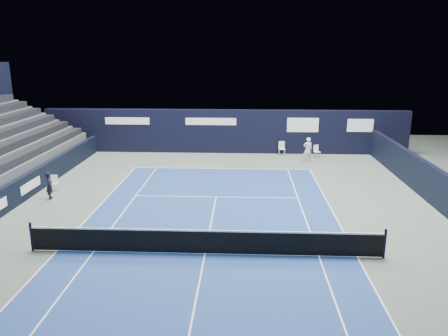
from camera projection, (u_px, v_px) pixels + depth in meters
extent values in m
plane|color=#526156|center=(209.00, 232.00, 17.82)|extent=(48.00, 48.00, 0.00)
cube|color=navy|center=(205.00, 254.00, 15.89)|extent=(10.97, 23.77, 0.01)
cube|color=black|center=(433.00, 185.00, 20.97)|extent=(0.30, 22.00, 1.80)
cube|color=silver|center=(282.00, 149.00, 30.76)|extent=(0.46, 0.44, 0.04)
cube|color=silver|center=(282.00, 145.00, 30.88)|extent=(0.43, 0.06, 0.51)
cylinder|color=silver|center=(284.00, 152.00, 31.00)|extent=(0.02, 0.02, 0.45)
cylinder|color=silver|center=(279.00, 152.00, 30.99)|extent=(0.02, 0.02, 0.45)
cylinder|color=silver|center=(285.00, 153.00, 30.66)|extent=(0.02, 0.02, 0.45)
cylinder|color=silver|center=(280.00, 153.00, 30.65)|extent=(0.02, 0.02, 0.45)
cube|color=white|center=(282.00, 144.00, 30.88)|extent=(0.36, 0.11, 0.33)
cube|color=white|center=(317.00, 152.00, 30.13)|extent=(0.48, 0.47, 0.04)
cube|color=white|center=(316.00, 148.00, 30.23)|extent=(0.36, 0.16, 0.45)
cylinder|color=white|center=(318.00, 154.00, 30.38)|extent=(0.02, 0.02, 0.40)
cylinder|color=white|center=(314.00, 154.00, 30.28)|extent=(0.02, 0.02, 0.40)
cylinder|color=white|center=(320.00, 155.00, 30.09)|extent=(0.02, 0.02, 0.40)
cylinder|color=white|center=(316.00, 155.00, 30.00)|extent=(0.02, 0.02, 0.40)
cube|color=white|center=(54.00, 184.00, 22.99)|extent=(0.39, 0.37, 0.03)
cube|color=white|center=(54.00, 179.00, 23.09)|extent=(0.36, 0.05, 0.43)
cylinder|color=white|center=(58.00, 186.00, 23.18)|extent=(0.02, 0.02, 0.38)
cylinder|color=white|center=(52.00, 186.00, 23.18)|extent=(0.02, 0.02, 0.38)
cylinder|color=white|center=(56.00, 188.00, 22.90)|extent=(0.02, 0.02, 0.38)
cylinder|color=white|center=(50.00, 188.00, 22.89)|extent=(0.02, 0.02, 0.38)
imported|color=black|center=(50.00, 185.00, 21.66)|extent=(0.48, 0.59, 1.39)
cube|color=white|center=(222.00, 169.00, 27.35)|extent=(10.97, 0.06, 0.00)
cube|color=white|center=(357.00, 257.00, 15.64)|extent=(0.06, 23.77, 0.00)
cube|color=white|center=(57.00, 251.00, 16.13)|extent=(0.06, 23.77, 0.00)
cube|color=white|center=(319.00, 256.00, 15.70)|extent=(0.06, 23.77, 0.00)
cube|color=white|center=(94.00, 251.00, 16.07)|extent=(0.06, 23.77, 0.00)
cube|color=white|center=(216.00, 197.00, 22.06)|extent=(8.23, 0.06, 0.00)
cube|color=white|center=(205.00, 254.00, 15.88)|extent=(0.06, 12.80, 0.00)
cube|color=white|center=(222.00, 169.00, 27.20)|extent=(0.06, 0.30, 0.00)
cylinder|color=black|center=(385.00, 244.00, 15.46)|extent=(0.10, 0.10, 1.10)
cylinder|color=black|center=(31.00, 237.00, 16.03)|extent=(0.10, 0.10, 1.10)
cube|color=black|center=(205.00, 242.00, 15.77)|extent=(12.80, 0.03, 0.86)
cube|color=white|center=(205.00, 231.00, 15.65)|extent=(12.80, 0.05, 0.06)
cube|color=black|center=(225.00, 131.00, 31.40)|extent=(26.00, 0.60, 3.10)
cube|color=silver|center=(127.00, 121.00, 31.21)|extent=(3.20, 0.02, 0.50)
cube|color=silver|center=(211.00, 122.00, 30.94)|extent=(3.60, 0.02, 0.50)
cube|color=silver|center=(303.00, 125.00, 30.70)|extent=(2.20, 0.02, 1.00)
cube|color=silver|center=(360.00, 125.00, 30.52)|extent=(1.80, 0.02, 0.90)
cube|color=black|center=(27.00, 185.00, 21.94)|extent=(0.30, 22.00, 1.20)
cube|color=silver|center=(31.00, 186.00, 21.94)|extent=(0.02, 2.00, 0.45)
cube|color=#454547|center=(25.00, 176.00, 22.88)|extent=(0.90, 16.00, 1.65)
cube|color=#49494C|center=(8.00, 171.00, 22.86)|extent=(0.90, 16.00, 2.10)
cube|color=black|center=(23.00, 157.00, 22.61)|extent=(0.63, 15.20, 0.40)
cube|color=black|center=(5.00, 148.00, 22.53)|extent=(0.63, 15.20, 0.40)
imported|color=white|center=(308.00, 150.00, 28.92)|extent=(0.66, 0.49, 1.64)
cylinder|color=black|center=(306.00, 147.00, 28.58)|extent=(0.03, 0.29, 0.13)
torus|color=black|center=(307.00, 146.00, 28.31)|extent=(0.30, 0.13, 0.29)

